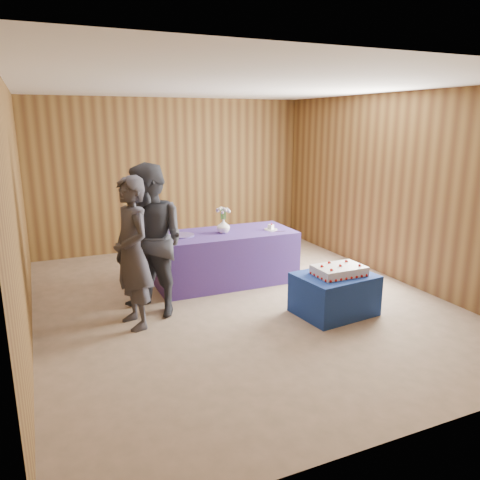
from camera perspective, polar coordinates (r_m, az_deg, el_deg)
ground at (r=6.21m, az=-0.13°, el=-7.44°), size 6.00×6.00×0.00m
room_shell at (r=5.79m, az=-0.14°, el=9.39°), size 5.04×6.04×2.72m
cake_table at (r=5.86m, az=11.42°, el=-6.46°), size 0.97×0.79×0.50m
serving_table at (r=6.80m, az=-1.86°, el=-2.14°), size 2.01×0.92×0.75m
sheet_cake at (r=5.76m, az=11.97°, el=-3.63°), size 0.63×0.43×0.14m
vase at (r=6.66m, az=-2.04°, el=1.71°), size 0.20×0.20×0.20m
flower_spray at (r=6.61m, az=-2.06°, el=3.70°), size 0.21×0.21×0.16m
platter at (r=6.53m, az=-7.10°, el=0.56°), size 0.42×0.42×0.02m
plate at (r=6.87m, az=3.77°, el=1.30°), size 0.22×0.22×0.01m
cake_slice at (r=6.86m, az=3.78°, el=1.64°), size 0.10×0.10×0.09m
knife at (r=6.76m, az=4.53°, el=1.03°), size 0.26×0.07×0.00m
guest_left at (r=5.35m, az=-13.01°, el=-1.60°), size 0.53×0.70×1.73m
guest_right at (r=5.64m, az=-10.75°, el=-0.14°), size 1.06×1.13×1.84m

